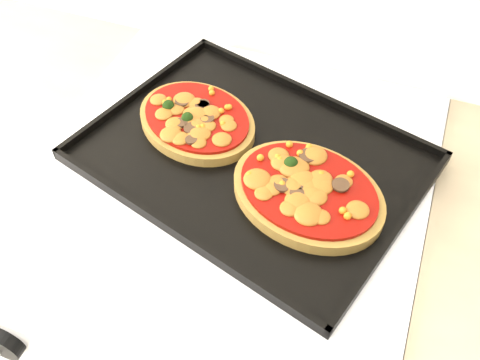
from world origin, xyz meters
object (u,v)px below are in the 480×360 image
at_px(stove, 230,311).
at_px(pizza_left, 197,119).
at_px(baking_tray, 252,156).
at_px(pizza_right, 308,191).

xyz_separation_m(stove, pizza_left, (-0.07, 0.06, 0.48)).
bearing_deg(pizza_left, stove, -40.60).
height_order(stove, baking_tray, baking_tray).
height_order(stove, pizza_left, pizza_left).
bearing_deg(stove, pizza_left, 139.40).
bearing_deg(pizza_left, pizza_right, -21.78).
relative_size(baking_tray, pizza_right, 2.16).
xyz_separation_m(baking_tray, pizza_left, (-0.10, 0.03, 0.01)).
relative_size(stove, pizza_left, 4.51).
height_order(baking_tray, pizza_right, pizza_right).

